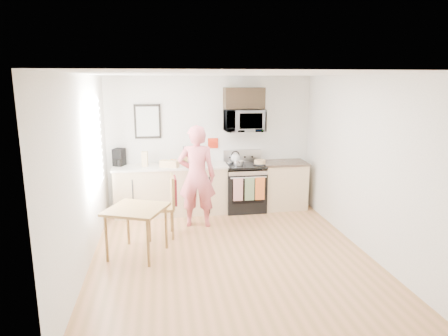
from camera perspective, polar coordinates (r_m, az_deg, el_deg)
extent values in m
plane|color=olive|center=(6.07, 0.89, -12.06)|extent=(4.60, 4.60, 0.00)
cube|color=beige|center=(7.89, -1.96, 3.57)|extent=(4.00, 0.04, 2.60)
cube|color=beige|center=(3.50, 7.53, -8.02)|extent=(4.00, 0.04, 2.60)
cube|color=beige|center=(5.67, -19.40, -0.67)|extent=(0.04, 4.60, 2.60)
cube|color=beige|center=(6.31, 19.12, 0.63)|extent=(0.04, 4.60, 2.60)
cube|color=white|center=(5.52, 0.98, 13.30)|extent=(4.00, 4.60, 0.04)
cube|color=silver|center=(6.39, -18.15, 3.13)|extent=(0.02, 1.40, 1.50)
cube|color=white|center=(6.39, -18.06, 3.13)|extent=(0.01, 1.30, 1.40)
cube|color=#D4B888|center=(7.72, -7.55, -3.19)|extent=(2.10, 0.60, 0.90)
cube|color=silver|center=(7.61, -7.65, 0.22)|extent=(2.14, 0.64, 0.04)
cube|color=#D4B888|center=(8.08, 8.47, -2.51)|extent=(0.84, 0.60, 0.90)
cube|color=black|center=(7.97, 8.58, 0.75)|extent=(0.88, 0.64, 0.04)
cube|color=black|center=(7.88, 2.94, -3.27)|extent=(0.76, 0.65, 0.77)
cube|color=black|center=(7.56, 3.44, -3.44)|extent=(0.61, 0.02, 0.45)
cube|color=#B2B2B7|center=(7.48, 3.47, -1.00)|extent=(0.74, 0.02, 0.14)
cylinder|color=#B2B2B7|center=(7.45, 3.54, -1.39)|extent=(0.68, 0.02, 0.02)
cube|color=black|center=(7.75, 2.98, 0.39)|extent=(0.76, 0.65, 0.04)
cube|color=#B2B2B7|center=(7.99, 2.58, 1.78)|extent=(0.76, 0.08, 0.24)
cube|color=beige|center=(7.46, 2.03, -3.10)|extent=(0.18, 0.02, 0.44)
cube|color=#617950|center=(7.50, 3.68, -3.02)|extent=(0.18, 0.02, 0.44)
cube|color=#B5501B|center=(7.55, 5.16, -2.95)|extent=(0.18, 0.02, 0.44)
imported|color=#B2B2B7|center=(7.72, 2.89, 6.81)|extent=(0.76, 0.51, 0.42)
cube|color=black|center=(7.74, 2.86, 9.93)|extent=(0.76, 0.35, 0.40)
cube|color=black|center=(7.76, -10.85, 6.55)|extent=(0.50, 0.03, 0.65)
cube|color=beige|center=(7.74, -10.86, 6.54)|extent=(0.42, 0.01, 0.56)
cube|color=#A2200D|center=(7.88, -1.59, 3.56)|extent=(0.20, 0.02, 0.20)
imported|color=#BA3348|center=(6.90, -3.90, -1.20)|extent=(0.71, 0.52, 1.78)
cube|color=brown|center=(5.90, -12.43, -5.76)|extent=(0.77, 0.77, 0.04)
cylinder|color=brown|center=(5.91, -16.46, -9.69)|extent=(0.04, 0.04, 0.68)
cylinder|color=brown|center=(5.62, -10.78, -10.54)|extent=(0.04, 0.04, 0.68)
cylinder|color=brown|center=(6.42, -13.56, -7.71)|extent=(0.04, 0.04, 0.68)
cylinder|color=brown|center=(6.16, -8.27, -8.36)|extent=(0.04, 0.04, 0.68)
cube|color=brown|center=(6.58, -9.08, -5.62)|extent=(0.44, 0.44, 0.04)
cube|color=brown|center=(6.51, -7.36, -3.29)|extent=(0.06, 0.43, 0.52)
cube|color=#500E0D|center=(6.51, -7.13, -3.18)|extent=(0.08, 0.39, 0.43)
cylinder|color=brown|center=(6.49, -10.58, -8.35)|extent=(0.03, 0.03, 0.47)
cylinder|color=brown|center=(6.50, -7.32, -8.21)|extent=(0.03, 0.03, 0.47)
cylinder|color=brown|center=(6.83, -10.61, -7.27)|extent=(0.03, 0.03, 0.47)
cylinder|color=brown|center=(6.84, -7.52, -7.14)|extent=(0.03, 0.03, 0.47)
cube|color=brown|center=(7.79, -5.61, 1.55)|extent=(0.11, 0.15, 0.23)
cylinder|color=#A2200D|center=(7.84, -3.48, 1.35)|extent=(0.11, 0.11, 0.14)
imported|color=silver|center=(7.70, -7.23, 0.73)|extent=(0.27, 0.27, 0.05)
cube|color=tan|center=(7.59, -11.25, 1.29)|extent=(0.12, 0.12, 0.28)
cube|color=black|center=(7.76, -14.74, 1.52)|extent=(0.25, 0.27, 0.32)
cylinder|color=black|center=(7.68, -14.78, 0.79)|extent=(0.12, 0.12, 0.12)
cube|color=tan|center=(7.45, -7.82, 0.60)|extent=(0.37, 0.29, 0.12)
cylinder|color=black|center=(7.74, 5.13, 0.57)|extent=(0.26, 0.26, 0.01)
cylinder|color=tan|center=(7.73, 5.14, 0.90)|extent=(0.22, 0.22, 0.07)
sphere|color=silver|center=(7.85, 1.63, 1.43)|extent=(0.19, 0.19, 0.19)
cone|color=silver|center=(7.83, 1.64, 2.14)|extent=(0.06, 0.06, 0.06)
torus|color=black|center=(7.84, 1.64, 1.86)|extent=(0.17, 0.02, 0.17)
cylinder|color=#B2B2B7|center=(7.64, 2.04, 0.76)|extent=(0.18, 0.18, 0.09)
cylinder|color=black|center=(7.50, 2.15, 0.82)|extent=(0.03, 0.17, 0.02)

